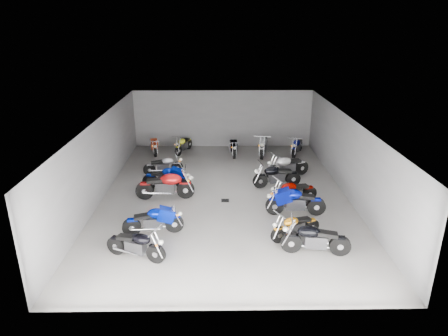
{
  "coord_description": "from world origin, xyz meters",
  "views": [
    {
      "loc": [
        -0.25,
        -15.13,
        6.82
      ],
      "look_at": [
        -0.03,
        0.59,
        1.0
      ],
      "focal_mm": 32.0,
      "sensor_mm": 36.0,
      "label": 1
    }
  ],
  "objects": [
    {
      "name": "drain_grate",
      "position": [
        0.0,
        -0.5,
        0.01
      ],
      "size": [
        0.32,
        0.32,
        0.01
      ],
      "primitive_type": "cube",
      "color": "black",
      "rests_on": "ground"
    },
    {
      "name": "motorcycle_back_e",
      "position": [
        2.15,
        5.31,
        0.55
      ],
      "size": [
        0.64,
        2.28,
        1.01
      ],
      "rotation": [
        0.0,
        0.0,
        2.95
      ],
      "color": "black",
      "rests_on": "ground"
    },
    {
      "name": "motorcycle_right_e",
      "position": [
        2.24,
        0.9,
        0.51
      ],
      "size": [
        2.12,
        0.54,
        0.94
      ],
      "rotation": [
        0.0,
        0.0,
        1.74
      ],
      "color": "black",
      "rests_on": "ground"
    },
    {
      "name": "wall_right",
      "position": [
        5.0,
        0.0,
        1.6
      ],
      "size": [
        0.1,
        14.0,
        3.2
      ],
      "primitive_type": "cube",
      "color": "slate",
      "rests_on": "ground"
    },
    {
      "name": "motorcycle_left_e",
      "position": [
        -2.45,
        0.68,
        0.51
      ],
      "size": [
        2.13,
        0.54,
        0.94
      ],
      "rotation": [
        0.0,
        0.0,
        -1.73
      ],
      "color": "black",
      "rests_on": "ground"
    },
    {
      "name": "motorcycle_back_a",
      "position": [
        -3.79,
        5.65,
        0.46
      ],
      "size": [
        0.63,
        1.89,
        0.85
      ],
      "rotation": [
        0.0,
        0.0,
        3.4
      ],
      "color": "black",
      "rests_on": "ground"
    },
    {
      "name": "motorcycle_left_d",
      "position": [
        -2.4,
        -0.26,
        0.57
      ],
      "size": [
        2.38,
        0.48,
        1.05
      ],
      "rotation": [
        0.0,
        0.0,
        -1.53
      ],
      "color": "black",
      "rests_on": "ground"
    },
    {
      "name": "motorcycle_right_c",
      "position": [
        2.56,
        -1.77,
        0.54
      ],
      "size": [
        2.23,
        0.46,
        0.98
      ],
      "rotation": [
        0.0,
        0.0,
        1.52
      ],
      "color": "black",
      "rests_on": "ground"
    },
    {
      "name": "wall_left",
      "position": [
        -5.0,
        0.0,
        1.6
      ],
      "size": [
        0.1,
        14.0,
        3.2
      ],
      "primitive_type": "cube",
      "color": "slate",
      "rests_on": "ground"
    },
    {
      "name": "ground",
      "position": [
        0.0,
        0.0,
        0.0
      ],
      "size": [
        14.0,
        14.0,
        0.0
      ],
      "primitive_type": "plane",
      "color": "gray",
      "rests_on": "ground"
    },
    {
      "name": "motorcycle_right_d",
      "position": [
        2.65,
        -0.84,
        0.5
      ],
      "size": [
        2.0,
        0.86,
        0.92
      ],
      "rotation": [
        0.0,
        0.0,
        1.93
      ],
      "color": "black",
      "rests_on": "ground"
    },
    {
      "name": "motorcycle_right_f",
      "position": [
        2.89,
        2.05,
        0.53
      ],
      "size": [
        2.1,
        1.01,
        0.98
      ],
      "rotation": [
        0.0,
        0.0,
        1.98
      ],
      "color": "black",
      "rests_on": "ground"
    },
    {
      "name": "motorcycle_left_b",
      "position": [
        -2.45,
        -3.13,
        0.5
      ],
      "size": [
        2.06,
        0.51,
        0.91
      ],
      "rotation": [
        0.0,
        0.0,
        -1.42
      ],
      "color": "black",
      "rests_on": "ground"
    },
    {
      "name": "motorcycle_back_d",
      "position": [
        0.52,
        5.33,
        0.47
      ],
      "size": [
        0.41,
        1.94,
        0.85
      ],
      "rotation": [
        0.0,
        0.0,
        3.2
      ],
      "color": "black",
      "rests_on": "ground"
    },
    {
      "name": "motorcycle_right_a",
      "position": [
        2.7,
        -4.44,
        0.51
      ],
      "size": [
        2.14,
        0.5,
        0.94
      ],
      "rotation": [
        0.0,
        0.0,
        1.44
      ],
      "color": "black",
      "rests_on": "ground"
    },
    {
      "name": "motorcycle_left_a",
      "position": [
        -2.76,
        -4.63,
        0.48
      ],
      "size": [
        1.91,
        0.84,
        0.88
      ],
      "rotation": [
        0.0,
        0.0,
        -1.94
      ],
      "color": "black",
      "rests_on": "ground"
    },
    {
      "name": "wall_back",
      "position": [
        0.0,
        7.0,
        1.6
      ],
      "size": [
        10.0,
        0.1,
        3.2
      ],
      "primitive_type": "cube",
      "color": "slate",
      "rests_on": "ground"
    },
    {
      "name": "motorcycle_back_f",
      "position": [
        3.99,
        5.39,
        0.48
      ],
      "size": [
        0.91,
        1.87,
        0.87
      ],
      "rotation": [
        0.0,
        0.0,
        2.73
      ],
      "color": "black",
      "rests_on": "ground"
    },
    {
      "name": "ceiling",
      "position": [
        0.0,
        0.0,
        3.22
      ],
      "size": [
        10.0,
        14.0,
        0.04
      ],
      "primitive_type": "cube",
      "color": "black",
      "rests_on": "wall_back"
    },
    {
      "name": "motorcycle_left_f",
      "position": [
        -2.83,
        2.48,
        0.45
      ],
      "size": [
        1.86,
        0.52,
        0.82
      ],
      "rotation": [
        0.0,
        0.0,
        -1.38
      ],
      "color": "black",
      "rests_on": "ground"
    },
    {
      "name": "motorcycle_back_b",
      "position": [
        -2.18,
        5.8,
        0.46
      ],
      "size": [
        0.79,
        1.84,
        0.84
      ],
      "rotation": [
        0.0,
        0.0,
        2.79
      ],
      "color": "black",
      "rests_on": "ground"
    },
    {
      "name": "motorcycle_right_b",
      "position": [
        2.25,
        -3.5,
        0.45
      ],
      "size": [
        1.74,
        0.9,
        0.82
      ],
      "rotation": [
        0.0,
        0.0,
        2.01
      ],
      "color": "black",
      "rests_on": "ground"
    }
  ]
}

